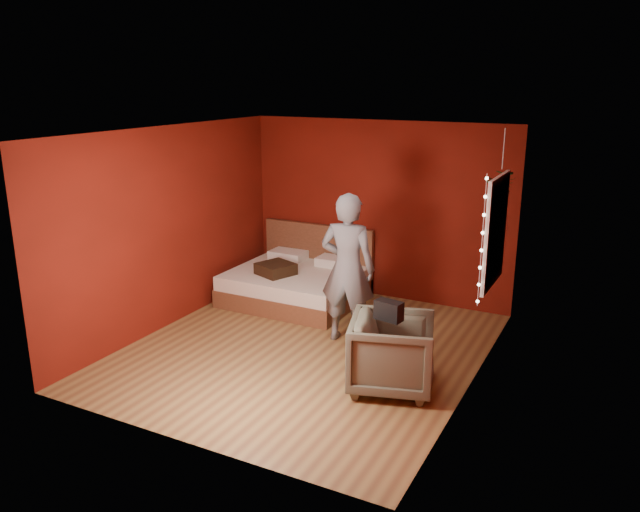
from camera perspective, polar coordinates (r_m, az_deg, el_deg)
The scene contains 10 objects.
floor at distance 7.64m, azimuth -1.34°, elevation -8.54°, with size 4.50×4.50×0.00m, color olive.
room_walls at distance 7.11m, azimuth -1.42°, elevation 3.86°, with size 4.04×4.54×2.62m.
window at distance 7.32m, azimuth 15.73°, elevation 2.18°, with size 0.05×0.97×1.27m.
fairy_lights at distance 6.83m, azimuth 14.60°, elevation 1.28°, with size 0.04×0.04×1.45m.
bed at distance 9.20m, azimuth -2.06°, elevation -2.44°, with size 1.83×1.55×1.01m.
person at distance 7.59m, azimuth 2.54°, elevation -1.15°, with size 0.68×0.45×1.87m, color slate.
armchair at distance 6.64m, azimuth 6.62°, elevation -8.83°, with size 0.85×0.87×0.79m, color #585845.
handbag at distance 6.40m, azimuth 6.30°, elevation -4.97°, with size 0.28×0.14×0.20m, color black.
throw_pillow at distance 8.93m, azimuth -4.07°, elevation -1.18°, with size 0.45×0.45×0.16m, color black.
hanging_plant at distance 7.90m, azimuth 16.18°, elevation 6.06°, with size 0.40×0.35×0.92m.
Camera 1 is at (3.34, -6.09, 3.18)m, focal length 35.00 mm.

